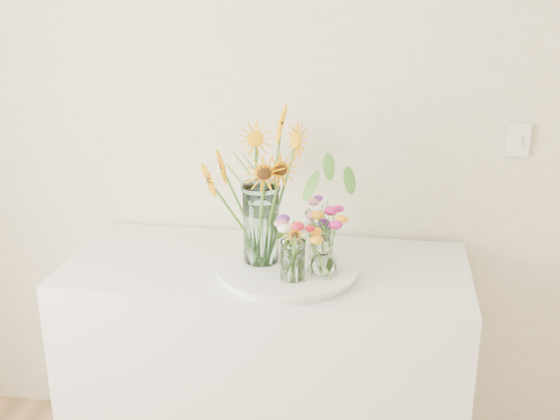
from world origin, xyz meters
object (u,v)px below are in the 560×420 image
at_px(counter, 267,375).
at_px(small_vase_a, 293,260).
at_px(tray, 287,270).
at_px(small_vase_b, 324,256).
at_px(small_vase_c, 320,244).
at_px(mason_jar, 261,223).

bearing_deg(counter, small_vase_a, -54.40).
bearing_deg(tray, small_vase_b, -17.10).
xyz_separation_m(small_vase_a, small_vase_c, (0.07, 0.16, -0.00)).
xyz_separation_m(small_vase_b, small_vase_c, (-0.02, 0.11, -0.00)).
bearing_deg(mason_jar, small_vase_a, -44.64).
distance_m(mason_jar, small_vase_c, 0.21).
bearing_deg(tray, small_vase_c, 33.65).
bearing_deg(small_vase_c, small_vase_b, -77.80).
relative_size(mason_jar, small_vase_c, 2.20).
bearing_deg(small_vase_b, counter, 152.82).
bearing_deg(small_vase_b, tray, 162.90).
xyz_separation_m(mason_jar, small_vase_b, (0.22, -0.07, -0.08)).
xyz_separation_m(tray, small_vase_c, (0.10, 0.07, 0.08)).
height_order(mason_jar, small_vase_a, mason_jar).
bearing_deg(counter, small_vase_b, -27.18).
bearing_deg(small_vase_a, small_vase_b, 31.01).
xyz_separation_m(mason_jar, small_vase_a, (0.13, -0.12, -0.07)).
bearing_deg(small_vase_c, mason_jar, -169.01).
height_order(tray, small_vase_c, small_vase_c).
distance_m(small_vase_a, small_vase_b, 0.11).
xyz_separation_m(counter, small_vase_c, (0.19, -0.00, 0.54)).
height_order(counter, mason_jar, mason_jar).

